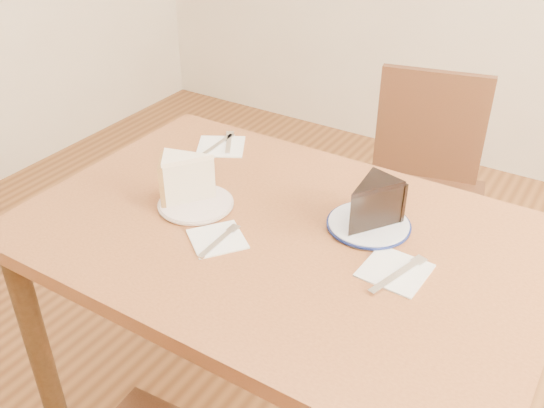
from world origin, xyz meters
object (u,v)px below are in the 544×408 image
Objects in this scene: chair_far at (418,193)px; chocolate_cake at (368,207)px; plate_cream at (196,204)px; carrot_cake at (190,179)px; plate_navy at (369,225)px; table at (281,264)px.

chocolate_cake is at bearing 84.32° from chair_far.
carrot_cake is (-0.02, 0.01, 0.06)m from plate_cream.
plate_navy is 0.44m from carrot_cake.
plate_navy is (0.17, 0.12, 0.10)m from table.
plate_navy is (0.40, 0.14, 0.00)m from plate_cream.
carrot_cake is (-0.33, -0.78, 0.33)m from chair_far.
chocolate_cake is (0.40, 0.13, 0.05)m from plate_cream.
carrot_cake is at bearing -177.11° from table.
table is 1.39× the size of chair_far.
plate_cream is (-0.23, -0.02, 0.10)m from table.
table is at bearing 57.90° from carrot_cake.
chair_far is at bearing 122.07° from carrot_cake.
chair_far is (0.08, 0.77, -0.17)m from table.
carrot_cake is 0.91× the size of chocolate_cake.
carrot_cake is (-0.25, -0.01, 0.16)m from table.
plate_cream is at bearing -160.31° from plate_navy.
table is at bearing -144.14° from plate_navy.
chocolate_cake is (0.09, -0.66, 0.33)m from chair_far.
table is 0.23m from plate_navy.
chair_far reaches higher than plate_cream.
table is at bearing 47.70° from chocolate_cake.
plate_cream reaches higher than table.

